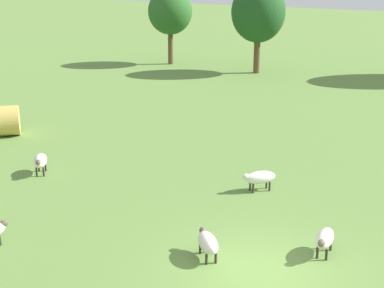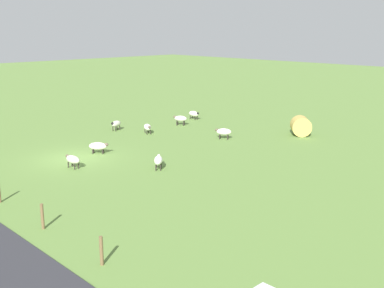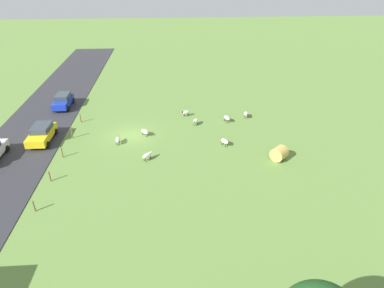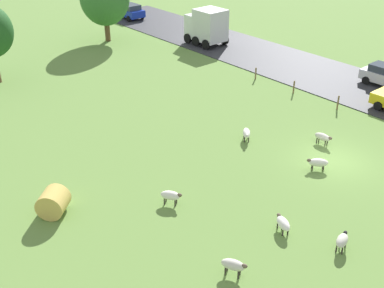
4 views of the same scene
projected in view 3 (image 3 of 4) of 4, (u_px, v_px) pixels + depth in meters
ground_plane at (130, 136)px, 36.86m from camera, size 160.00×160.00×0.00m
road_strip at (27, 139)px, 36.21m from camera, size 8.00×80.00×0.06m
sheep_0 at (225, 141)px, 34.71m from camera, size 0.97×1.12×0.76m
sheep_1 at (196, 121)px, 39.00m from camera, size 0.86×1.17×0.71m
sheep_2 at (227, 118)px, 39.63m from camera, size 0.88×1.15×0.78m
sheep_3 at (145, 132)px, 36.69m from camera, size 1.10×1.13×0.70m
sheep_4 at (186, 112)px, 41.11m from camera, size 1.10×0.73×0.74m
sheep_5 at (147, 155)px, 32.27m from camera, size 1.12×1.14×0.73m
sheep_6 at (246, 114)px, 40.75m from camera, size 0.52×1.21×0.70m
sheep_7 at (118, 140)px, 35.08m from camera, size 0.52×1.20×0.71m
hay_bale_0 at (279, 153)px, 32.24m from camera, size 1.87×1.88×1.37m
fence_post_0 at (80, 118)px, 39.58m from camera, size 0.12×0.12×1.10m
fence_post_1 at (72, 133)px, 36.07m from camera, size 0.12×0.12×1.30m
fence_post_2 at (62, 153)px, 32.66m from camera, size 0.12×0.12×1.07m
fence_post_3 at (50, 176)px, 29.21m from camera, size 0.12×0.12×1.02m
fence_post_4 at (34, 206)px, 25.75m from camera, size 0.12×0.12×1.01m
car_1 at (42, 133)px, 35.38m from camera, size 2.20×4.53×1.67m
car_3 at (63, 101)px, 43.33m from camera, size 2.02×4.26×1.66m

